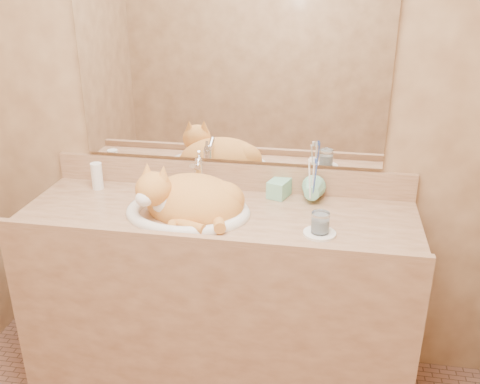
% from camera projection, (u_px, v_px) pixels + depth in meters
% --- Properties ---
extents(wall_back, '(2.40, 0.02, 2.50)m').
position_uv_depth(wall_back, '(230.00, 100.00, 2.24)').
color(wall_back, brown).
rests_on(wall_back, ground).
extents(vanity_counter, '(1.60, 0.55, 0.85)m').
position_uv_depth(vanity_counter, '(219.00, 302.00, 2.32)').
color(vanity_counter, brown).
rests_on(vanity_counter, floor).
extents(mirror, '(1.30, 0.02, 0.80)m').
position_uv_depth(mirror, '(229.00, 67.00, 2.18)').
color(mirror, white).
rests_on(mirror, wall_back).
extents(sink_basin, '(0.54, 0.47, 0.15)m').
position_uv_depth(sink_basin, '(187.00, 196.00, 2.12)').
color(sink_basin, white).
rests_on(sink_basin, vanity_counter).
extents(faucet, '(0.09, 0.14, 0.18)m').
position_uv_depth(faucet, '(199.00, 175.00, 2.29)').
color(faucet, silver).
rests_on(faucet, vanity_counter).
extents(cat, '(0.47, 0.42, 0.22)m').
position_uv_depth(cat, '(188.00, 198.00, 2.13)').
color(cat, '#CA782E').
rests_on(cat, sink_basin).
extents(soap_dispenser, '(0.10, 0.10, 0.17)m').
position_uv_depth(soap_dispenser, '(274.00, 182.00, 2.23)').
color(soap_dispenser, '#80CCA8').
rests_on(soap_dispenser, vanity_counter).
extents(toothbrush_cup, '(0.11, 0.11, 0.10)m').
position_uv_depth(toothbrush_cup, '(312.00, 195.00, 2.20)').
color(toothbrush_cup, '#80CCA8').
rests_on(toothbrush_cup, vanity_counter).
extents(toothbrushes, '(0.03, 0.03, 0.21)m').
position_uv_depth(toothbrushes, '(313.00, 177.00, 2.17)').
color(toothbrushes, white).
rests_on(toothbrushes, toothbrush_cup).
extents(saucer, '(0.12, 0.12, 0.01)m').
position_uv_depth(saucer, '(320.00, 233.00, 1.98)').
color(saucer, white).
rests_on(saucer, vanity_counter).
extents(water_glass, '(0.07, 0.07, 0.08)m').
position_uv_depth(water_glass, '(320.00, 223.00, 1.96)').
color(water_glass, silver).
rests_on(water_glass, saucer).
extents(lotion_bottle, '(0.05, 0.05, 0.12)m').
position_uv_depth(lotion_bottle, '(97.00, 176.00, 2.37)').
color(lotion_bottle, white).
rests_on(lotion_bottle, vanity_counter).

